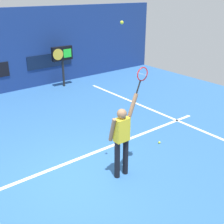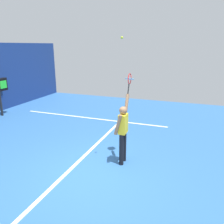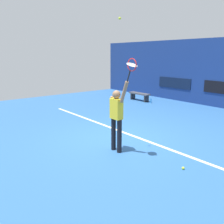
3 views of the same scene
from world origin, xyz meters
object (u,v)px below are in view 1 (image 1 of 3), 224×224
object	(u,v)px
tennis_ball	(122,22)
scoreboard_clock	(62,55)
tennis_player	(122,137)
tennis_racket	(142,76)
spare_ball	(159,142)

from	to	relation	value
tennis_ball	scoreboard_clock	distance (m)	7.50
tennis_player	scoreboard_clock	world-z (taller)	tennis_player
tennis_racket	tennis_ball	xyz separation A→B (m)	(-0.53, 0.07, 1.14)
tennis_player	tennis_racket	bearing A→B (deg)	-0.44
tennis_player	spare_ball	size ratio (longest dim) A/B	28.93
spare_ball	tennis_ball	bearing A→B (deg)	-166.76
tennis_racket	tennis_ball	world-z (taller)	tennis_ball
tennis_ball	spare_ball	world-z (taller)	tennis_ball
tennis_racket	tennis_ball	bearing A→B (deg)	172.32
scoreboard_clock	spare_ball	bearing A→B (deg)	-94.79
tennis_racket	scoreboard_clock	bearing A→B (deg)	75.21
tennis_racket	scoreboard_clock	xyz separation A→B (m)	(1.82, 6.89, -0.93)
spare_ball	tennis_player	bearing A→B (deg)	-164.92
tennis_ball	scoreboard_clock	world-z (taller)	tennis_ball
scoreboard_clock	spare_ball	distance (m)	6.56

